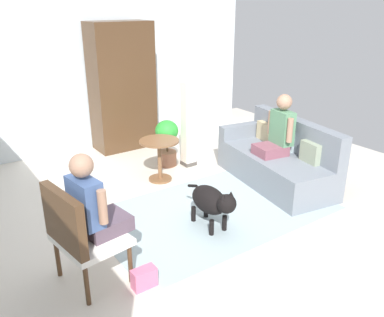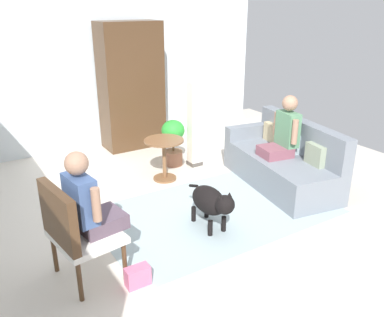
# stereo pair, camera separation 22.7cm
# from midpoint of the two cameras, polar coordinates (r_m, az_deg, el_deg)

# --- Properties ---
(ground_plane) EXTENTS (7.79, 7.79, 0.00)m
(ground_plane) POSITION_cam_midpoint_polar(r_m,az_deg,el_deg) (5.04, 3.02, -8.20)
(ground_plane) COLOR beige
(back_wall) EXTENTS (6.35, 0.12, 2.54)m
(back_wall) POSITION_cam_midpoint_polar(r_m,az_deg,el_deg) (7.44, -11.70, 11.54)
(back_wall) COLOR silver
(back_wall) RESTS_ON ground
(area_rug) EXTENTS (2.90, 1.82, 0.01)m
(area_rug) POSITION_cam_midpoint_polar(r_m,az_deg,el_deg) (5.15, 4.56, -7.46)
(area_rug) COLOR #9EB2B7
(area_rug) RESTS_ON ground
(couch) EXTENTS (1.13, 1.99, 0.92)m
(couch) POSITION_cam_midpoint_polar(r_m,az_deg,el_deg) (5.96, 13.80, -0.49)
(couch) COLOR slate
(couch) RESTS_ON ground
(armchair) EXTENTS (0.64, 0.72, 0.99)m
(armchair) POSITION_cam_midpoint_polar(r_m,az_deg,el_deg) (3.81, -14.89, -9.42)
(armchair) COLOR #4C331E
(armchair) RESTS_ON ground
(person_on_couch) EXTENTS (0.53, 0.51, 0.85)m
(person_on_couch) POSITION_cam_midpoint_polar(r_m,az_deg,el_deg) (5.76, 13.96, 3.61)
(person_on_couch) COLOR #834A58
(person_on_armchair) EXTENTS (0.53, 0.53, 0.81)m
(person_on_armchair) POSITION_cam_midpoint_polar(r_m,az_deg,el_deg) (3.77, -12.92, -5.98)
(person_on_armchair) COLOR #574554
(round_end_table) EXTENTS (0.58, 0.58, 0.62)m
(round_end_table) POSITION_cam_midpoint_polar(r_m,az_deg,el_deg) (5.88, -2.85, 0.74)
(round_end_table) COLOR brown
(round_end_table) RESTS_ON ground
(dog) EXTENTS (0.32, 0.87, 0.57)m
(dog) POSITION_cam_midpoint_polar(r_m,az_deg,el_deg) (4.64, 4.13, -6.09)
(dog) COLOR black
(dog) RESTS_ON ground
(potted_plant) EXTENTS (0.37, 0.37, 0.75)m
(potted_plant) POSITION_cam_midpoint_polar(r_m,az_deg,el_deg) (6.41, -1.66, 2.76)
(potted_plant) COLOR #996047
(potted_plant) RESTS_ON ground
(column_lamp) EXTENTS (0.20, 0.20, 1.35)m
(column_lamp) POSITION_cam_midpoint_polar(r_m,az_deg,el_deg) (6.34, 1.40, 4.72)
(column_lamp) COLOR #4C4742
(column_lamp) RESTS_ON ground
(armoire_cabinet) EXTENTS (1.05, 0.56, 2.18)m
(armoire_cabinet) POSITION_cam_midpoint_polar(r_m,az_deg,el_deg) (7.23, -7.70, 10.08)
(armoire_cabinet) COLOR #4C331E
(armoire_cabinet) RESTS_ON ground
(handbag) EXTENTS (0.23, 0.12, 0.19)m
(handbag) POSITION_cam_midpoint_polar(r_m,az_deg,el_deg) (3.92, -5.98, -16.26)
(handbag) COLOR #D8668C
(handbag) RESTS_ON ground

